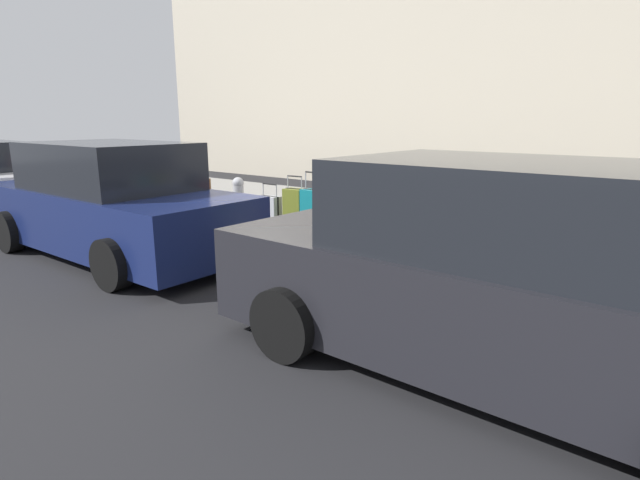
% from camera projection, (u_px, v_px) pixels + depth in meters
% --- Properties ---
extents(ground_plane, '(40.00, 40.00, 0.00)m').
position_uv_depth(ground_plane, '(262.00, 244.00, 8.32)').
color(ground_plane, black).
extents(sidewalk_curb, '(18.00, 5.00, 0.14)m').
position_uv_depth(sidewalk_curb, '(350.00, 217.00, 10.20)').
color(sidewalk_curb, gray).
rests_on(sidewalk_curb, ground_plane).
extents(suitcase_teal_0, '(0.48, 0.24, 0.82)m').
position_uv_depth(suitcase_teal_0, '(541.00, 248.00, 6.24)').
color(suitcase_teal_0, '#0F606B').
rests_on(suitcase_teal_0, sidewalk_curb).
extents(suitcase_olive_1, '(0.45, 0.28, 0.94)m').
position_uv_depth(suitcase_olive_1, '(497.00, 237.00, 6.57)').
color(suitcase_olive_1, '#59601E').
rests_on(suitcase_olive_1, sidewalk_curb).
extents(suitcase_silver_2, '(0.41, 0.26, 0.87)m').
position_uv_depth(suitcase_silver_2, '(455.00, 237.00, 6.84)').
color(suitcase_silver_2, '#9EA0A8').
rests_on(suitcase_silver_2, sidewalk_curb).
extents(suitcase_black_3, '(0.44, 0.28, 0.77)m').
position_uv_depth(suitcase_black_3, '(423.00, 227.00, 7.22)').
color(suitcase_black_3, black).
rests_on(suitcase_black_3, sidewalk_curb).
extents(suitcase_maroon_4, '(0.38, 0.25, 1.01)m').
position_uv_depth(suitcase_maroon_4, '(390.00, 225.00, 7.48)').
color(suitcase_maroon_4, maroon).
rests_on(suitcase_maroon_4, sidewalk_curb).
extents(suitcase_red_5, '(0.35, 0.23, 1.04)m').
position_uv_depth(suitcase_red_5, '(361.00, 220.00, 7.72)').
color(suitcase_red_5, red).
rests_on(suitcase_red_5, sidewalk_curb).
extents(suitcase_navy_6, '(0.41, 0.19, 1.09)m').
position_uv_depth(suitcase_navy_6, '(341.00, 213.00, 8.10)').
color(suitcase_navy_6, navy).
rests_on(suitcase_navy_6, sidewalk_curb).
extents(suitcase_teal_7, '(0.40, 0.26, 1.04)m').
position_uv_depth(suitcase_teal_7, '(313.00, 212.00, 8.36)').
color(suitcase_teal_7, '#0F606B').
rests_on(suitcase_teal_7, sidewalk_curb).
extents(suitcase_olive_8, '(0.38, 0.29, 0.93)m').
position_uv_depth(suitcase_olive_8, '(295.00, 209.00, 8.73)').
color(suitcase_olive_8, '#59601E').
rests_on(suitcase_olive_8, sidewalk_curb).
extents(suitcase_silver_9, '(0.40, 0.21, 0.77)m').
position_uv_depth(suitcase_silver_9, '(270.00, 211.00, 8.95)').
color(suitcase_silver_9, '#9EA0A8').
rests_on(suitcase_silver_9, sidewalk_curb).
extents(fire_hydrant, '(0.39, 0.21, 0.81)m').
position_uv_depth(fire_hydrant, '(239.00, 198.00, 9.47)').
color(fire_hydrant, '#99999E').
rests_on(fire_hydrant, sidewalk_curb).
extents(bollard_post, '(0.16, 0.16, 0.74)m').
position_uv_depth(bollard_post, '(207.00, 198.00, 9.81)').
color(bollard_post, brown).
rests_on(bollard_post, sidewalk_curb).
extents(parked_car_charcoal_0, '(4.71, 2.14, 1.70)m').
position_uv_depth(parked_car_charcoal_0, '(501.00, 277.00, 3.96)').
color(parked_car_charcoal_0, black).
rests_on(parked_car_charcoal_0, ground_plane).
extents(parked_car_navy_1, '(4.73, 2.08, 1.68)m').
position_uv_depth(parked_car_navy_1, '(113.00, 204.00, 7.46)').
color(parked_car_navy_1, '#141E4C').
rests_on(parked_car_navy_1, ground_plane).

